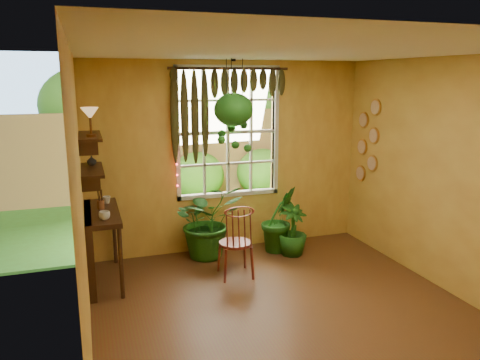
% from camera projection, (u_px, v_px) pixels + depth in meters
% --- Properties ---
extents(floor, '(4.50, 4.50, 0.00)m').
position_uv_depth(floor, '(293.00, 319.00, 4.87)').
color(floor, '#4F2916').
rests_on(floor, ground).
extents(ceiling, '(4.50, 4.50, 0.00)m').
position_uv_depth(ceiling, '(300.00, 51.00, 4.29)').
color(ceiling, white).
rests_on(ceiling, wall_back).
extents(wall_back, '(4.00, 0.00, 4.00)m').
position_uv_depth(wall_back, '(229.00, 157.00, 6.67)').
color(wall_back, gold).
rests_on(wall_back, floor).
extents(wall_left, '(0.00, 4.50, 4.50)m').
position_uv_depth(wall_left, '(82.00, 211.00, 3.96)').
color(wall_left, gold).
rests_on(wall_left, floor).
extents(wall_right, '(0.00, 4.50, 4.50)m').
position_uv_depth(wall_right, '(460.00, 179.00, 5.20)').
color(wall_right, gold).
rests_on(wall_right, floor).
extents(window, '(1.52, 0.10, 1.86)m').
position_uv_depth(window, '(228.00, 132.00, 6.62)').
color(window, silver).
rests_on(window, wall_back).
extents(valance_vine, '(1.70, 0.12, 1.10)m').
position_uv_depth(valance_vine, '(224.00, 91.00, 6.36)').
color(valance_vine, '#341E0E').
rests_on(valance_vine, window).
extents(string_lights, '(0.03, 0.03, 1.54)m').
position_uv_depth(string_lights, '(176.00, 131.00, 6.29)').
color(string_lights, '#FF2633').
rests_on(string_lights, window).
extents(wall_plates, '(0.04, 0.32, 1.10)m').
position_uv_depth(wall_plates, '(367.00, 141.00, 6.81)').
color(wall_plates, beige).
rests_on(wall_plates, wall_right).
extents(counter_ledge, '(0.40, 1.20, 0.90)m').
position_uv_depth(counter_ledge, '(94.00, 239.00, 5.64)').
color(counter_ledge, '#341E0E').
rests_on(counter_ledge, floor).
extents(shelf_lower, '(0.25, 0.90, 0.04)m').
position_uv_depth(shelf_lower, '(92.00, 170.00, 5.47)').
color(shelf_lower, '#341E0E').
rests_on(shelf_lower, wall_left).
extents(shelf_upper, '(0.25, 0.90, 0.04)m').
position_uv_depth(shelf_upper, '(90.00, 136.00, 5.39)').
color(shelf_upper, '#341E0E').
rests_on(shelf_upper, wall_left).
extents(backyard, '(14.00, 10.00, 12.00)m').
position_uv_depth(backyard, '(181.00, 128.00, 11.04)').
color(backyard, '#2C5719').
rests_on(backyard, ground).
extents(windsor_chair, '(0.43, 0.46, 1.09)m').
position_uv_depth(windsor_chair, '(236.00, 252.00, 5.86)').
color(windsor_chair, maroon).
rests_on(windsor_chair, floor).
extents(potted_plant_left, '(1.03, 0.92, 1.05)m').
position_uv_depth(potted_plant_left, '(208.00, 220.00, 6.47)').
color(potted_plant_left, '#134814').
rests_on(potted_plant_left, floor).
extents(potted_plant_mid, '(0.61, 0.53, 0.96)m').
position_uv_depth(potted_plant_mid, '(279.00, 219.00, 6.69)').
color(potted_plant_mid, '#134814').
rests_on(potted_plant_mid, floor).
extents(potted_plant_right, '(0.53, 0.53, 0.74)m').
position_uv_depth(potted_plant_right, '(292.00, 230.00, 6.57)').
color(potted_plant_right, '#134814').
rests_on(potted_plant_right, floor).
extents(hanging_basket, '(0.52, 0.52, 1.23)m').
position_uv_depth(hanging_basket, '(234.00, 114.00, 6.15)').
color(hanging_basket, black).
rests_on(hanging_basket, ceiling).
extents(cup_a, '(0.14, 0.14, 0.10)m').
position_uv_depth(cup_a, '(104.00, 215.00, 5.24)').
color(cup_a, silver).
rests_on(cup_a, counter_ledge).
extents(cup_b, '(0.12, 0.12, 0.09)m').
position_uv_depth(cup_b, '(107.00, 200.00, 5.92)').
color(cup_b, beige).
rests_on(cup_b, counter_ledge).
extents(brush_jar, '(0.08, 0.08, 0.31)m').
position_uv_depth(brush_jar, '(101.00, 199.00, 5.66)').
color(brush_jar, brown).
rests_on(brush_jar, counter_ledge).
extents(shelf_vase, '(0.13, 0.13, 0.12)m').
position_uv_depth(shelf_vase, '(92.00, 160.00, 5.67)').
color(shelf_vase, '#B2AD99').
rests_on(shelf_vase, shelf_lower).
extents(tiffany_lamp, '(0.20, 0.20, 0.33)m').
position_uv_depth(tiffany_lamp, '(90.00, 115.00, 5.12)').
color(tiffany_lamp, '#593319').
rests_on(tiffany_lamp, shelf_upper).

